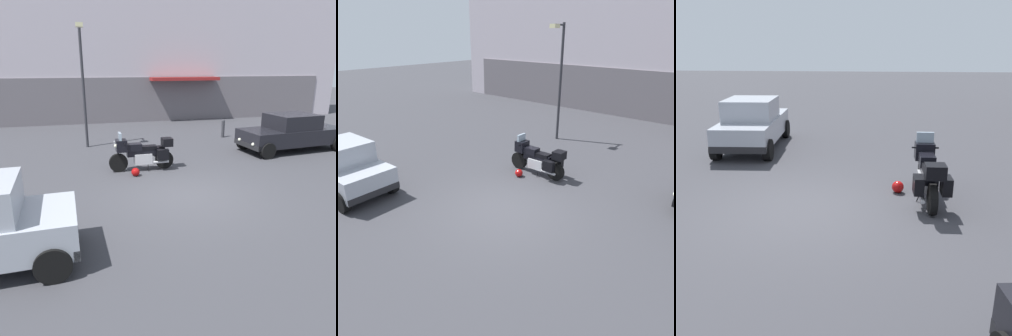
{
  "view_description": "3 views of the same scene",
  "coord_description": "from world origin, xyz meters",
  "views": [
    {
      "loc": [
        -2.71,
        -8.37,
        3.52
      ],
      "look_at": [
        -0.4,
        0.57,
        0.67
      ],
      "focal_mm": 35.66,
      "sensor_mm": 36.0,
      "label": 1
    },
    {
      "loc": [
        5.46,
        -6.06,
        4.81
      ],
      "look_at": [
        -0.57,
        0.74,
        0.91
      ],
      "focal_mm": 34.17,
      "sensor_mm": 36.0,
      "label": 2
    },
    {
      "loc": [
        7.32,
        1.46,
        3.35
      ],
      "look_at": [
        -0.14,
        0.88,
        0.89
      ],
      "focal_mm": 41.17,
      "sensor_mm": 36.0,
      "label": 3
    }
  ],
  "objects": [
    {
      "name": "car_hatchback_near",
      "position": [
        -4.8,
        -2.46,
        0.81
      ],
      "size": [
        3.93,
        1.93,
        1.64
      ],
      "rotation": [
        0.0,
        0.0,
        3.19
      ],
      "color": "#9EA3AD",
      "rests_on": "ground"
    },
    {
      "name": "motorcycle",
      "position": [
        -0.75,
        2.68,
        0.62
      ],
      "size": [
        2.26,
        0.76,
        1.36
      ],
      "rotation": [
        0.0,
        0.0,
        3.15
      ],
      "color": "black",
      "rests_on": "ground"
    },
    {
      "name": "ground_plane",
      "position": [
        0.0,
        0.0,
        0.0
      ],
      "size": [
        80.0,
        80.0,
        0.0
      ],
      "primitive_type": "plane",
      "color": "#38383D"
    },
    {
      "name": "helmet",
      "position": [
        -1.12,
        2.06,
        0.14
      ],
      "size": [
        0.28,
        0.28,
        0.28
      ],
      "primitive_type": "sphere",
      "color": "#990C0C",
      "rests_on": "ground"
    }
  ]
}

